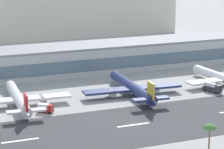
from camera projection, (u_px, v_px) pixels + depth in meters
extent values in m
plane|color=#9E9E99|center=(133.00, 124.00, 178.42)|extent=(1400.00, 1400.00, 0.00)
cube|color=#38383A|center=(134.00, 125.00, 177.50)|extent=(800.00, 39.55, 0.08)
cube|color=white|center=(20.00, 141.00, 162.93)|extent=(12.00, 1.20, 0.01)
cube|color=white|center=(133.00, 125.00, 177.35)|extent=(12.00, 1.20, 0.01)
cube|color=#B7BABC|center=(94.00, 58.00, 255.05)|extent=(199.09, 23.06, 12.46)
cube|color=slate|center=(103.00, 64.00, 244.69)|extent=(193.12, 0.30, 5.61)
cube|color=gray|center=(94.00, 45.00, 253.44)|extent=(201.08, 23.29, 1.00)
cube|color=beige|center=(80.00, 9.00, 354.67)|extent=(134.29, 26.44, 37.06)
cylinder|color=white|center=(18.00, 98.00, 198.46)|extent=(6.36, 40.67, 4.05)
sphere|color=white|center=(10.00, 85.00, 217.06)|extent=(3.85, 3.85, 3.85)
cone|color=white|center=(27.00, 113.00, 179.86)|extent=(4.06, 7.49, 3.65)
cube|color=white|center=(18.00, 99.00, 197.81)|extent=(40.80, 8.38, 0.89)
cylinder|color=gray|center=(42.00, 99.00, 200.85)|extent=(2.95, 5.81, 2.63)
cube|color=white|center=(26.00, 111.00, 181.25)|extent=(13.94, 4.12, 0.71)
cube|color=red|center=(26.00, 103.00, 180.57)|extent=(0.96, 5.50, 6.48)
cylinder|color=black|center=(19.00, 106.00, 197.21)|extent=(0.73, 0.73, 1.11)
cylinder|color=navy|center=(132.00, 87.00, 213.13)|extent=(6.60, 42.97, 4.28)
sphere|color=navy|center=(115.00, 75.00, 232.76)|extent=(4.07, 4.07, 4.07)
cone|color=navy|center=(153.00, 101.00, 193.49)|extent=(4.26, 7.90, 3.85)
cube|color=navy|center=(133.00, 89.00, 212.44)|extent=(42.15, 8.68, 0.94)
cylinder|color=gray|center=(154.00, 88.00, 215.62)|extent=(3.10, 6.13, 2.78)
cylinder|color=gray|center=(111.00, 92.00, 209.62)|extent=(3.10, 6.13, 2.78)
cube|color=navy|center=(151.00, 99.00, 194.96)|extent=(14.40, 4.30, 0.75)
cube|color=gold|center=(151.00, 91.00, 194.25)|extent=(1.00, 5.81, 6.85)
cylinder|color=black|center=(134.00, 95.00, 211.81)|extent=(0.77, 0.77, 1.18)
cylinder|color=white|center=(222.00, 78.00, 229.13)|extent=(6.13, 39.70, 3.95)
sphere|color=white|center=(197.00, 69.00, 246.47)|extent=(3.76, 3.76, 3.76)
cube|color=white|center=(223.00, 79.00, 228.53)|extent=(36.55, 7.92, 0.87)
cylinder|color=gray|center=(208.00, 83.00, 225.29)|extent=(2.87, 5.67, 2.57)
cube|color=#B2231E|center=(45.00, 110.00, 190.79)|extent=(6.01, 5.86, 1.20)
cube|color=silver|center=(44.00, 106.00, 190.71)|extent=(4.72, 4.64, 1.60)
cube|color=#B2231E|center=(50.00, 107.00, 189.72)|extent=(2.74, 2.76, 1.50)
cylinder|color=black|center=(49.00, 113.00, 189.11)|extent=(0.85, 0.82, 0.90)
cylinder|color=black|center=(52.00, 111.00, 191.29)|extent=(0.85, 0.82, 0.90)
cylinder|color=black|center=(39.00, 112.00, 190.58)|extent=(0.85, 0.82, 0.90)
cylinder|color=black|center=(42.00, 110.00, 192.75)|extent=(0.85, 0.82, 0.90)
cube|color=#2D3338|center=(212.00, 89.00, 217.76)|extent=(5.36, 8.88, 1.40)
cylinder|color=silver|center=(210.00, 85.00, 218.07)|extent=(3.96, 6.15, 2.10)
cube|color=#2D3338|center=(219.00, 87.00, 215.06)|extent=(2.95, 2.74, 1.80)
cylinder|color=black|center=(216.00, 93.00, 214.94)|extent=(0.57, 0.94, 0.90)
cylinder|color=black|center=(220.00, 92.00, 216.64)|extent=(0.57, 0.94, 0.90)
cylinder|color=black|center=(205.00, 90.00, 219.21)|extent=(0.57, 0.94, 0.90)
cylinder|color=black|center=(208.00, 89.00, 220.91)|extent=(0.57, 0.94, 0.90)
cylinder|color=brown|center=(209.00, 142.00, 149.41)|extent=(0.45, 0.45, 9.06)
ellipsoid|color=#427538|center=(210.00, 127.00, 148.33)|extent=(3.71, 3.71, 2.04)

